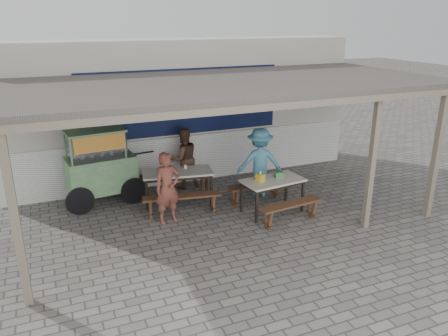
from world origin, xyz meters
TOP-DOWN VIEW (x-y plane):
  - ground at (0.00, 0.00)m, footprint 60.00×60.00m
  - back_wall at (-0.00, 3.58)m, footprint 9.00×1.28m
  - warung_roof at (0.02, 0.90)m, footprint 9.00×4.21m
  - table_left at (-0.77, 1.71)m, footprint 1.64×0.95m
  - bench_left_street at (-0.89, 1.04)m, footprint 1.67×0.55m
  - bench_left_wall at (-0.65, 2.38)m, footprint 1.67×0.55m
  - table_right at (0.95, 0.43)m, footprint 1.37×0.84m
  - bench_right_street at (1.02, -0.20)m, footprint 1.42×0.43m
  - bench_right_wall at (0.88, 1.07)m, footprint 1.42×0.43m
  - vendor_cart at (-2.35, 2.36)m, footprint 2.09×1.00m
  - patron_street_side at (-1.24, 0.83)m, footprint 0.59×0.44m
  - patron_wall_side at (-0.35, 2.54)m, footprint 0.77×0.63m
  - patron_right_table at (1.13, 1.41)m, footprint 1.18×0.88m
  - tissue_box at (0.67, 0.47)m, footprint 0.19×0.19m
  - donation_box at (1.13, 0.50)m, footprint 0.19×0.14m
  - condiment_jar at (-0.54, 1.85)m, footprint 0.07×0.07m
  - condiment_bowl at (-1.04, 1.91)m, footprint 0.28×0.28m

SIDE VIEW (x-z plane):
  - ground at x=0.00m, z-range 0.00..0.00m
  - bench_right_street at x=1.02m, z-range 0.11..0.56m
  - bench_right_wall at x=0.88m, z-range 0.11..0.56m
  - bench_left_street at x=-0.89m, z-range 0.12..0.57m
  - bench_left_wall at x=-0.65m, z-range 0.12..0.57m
  - table_right at x=0.95m, z-range 0.29..1.04m
  - table_left at x=-0.77m, z-range 0.30..1.05m
  - patron_street_side at x=-1.24m, z-range 0.00..1.49m
  - patron_wall_side at x=-0.35m, z-range 0.00..1.51m
  - condiment_bowl at x=-1.04m, z-range 0.75..0.80m
  - condiment_jar at x=-0.54m, z-range 0.75..0.83m
  - donation_box at x=1.13m, z-range 0.75..0.87m
  - patron_right_table at x=1.13m, z-range 0.00..1.62m
  - tissue_box at x=0.67m, z-range 0.75..0.90m
  - vendor_cart at x=-2.35m, z-range 0.07..1.77m
  - back_wall at x=0.00m, z-range -0.03..3.47m
  - warung_roof at x=0.02m, z-range 1.31..4.12m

